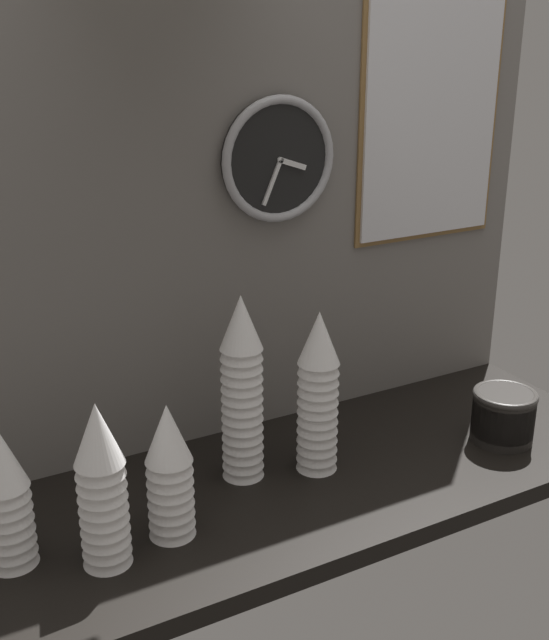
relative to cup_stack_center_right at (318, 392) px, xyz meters
The scene contains 10 objects.
ground_plane 0.21m from the cup_stack_center_right, behind, with size 1.60×0.56×0.04m, color black.
wall_tiled_back 0.44m from the cup_stack_center_right, 106.80° to the left, with size 1.60×0.03×1.05m.
cup_stack_center_right is the anchor object (origin of this frame).
cup_stack_left 0.51m from the cup_stack_center_right, 169.10° to the right, with size 0.09×0.09×0.31m.
cup_stack_center_left 0.37m from the cup_stack_center_right, 168.71° to the right, with size 0.09×0.09×0.27m.
cup_stack_far_left 0.64m from the cup_stack_center_right, behind, with size 0.09×0.09×0.27m.
cup_stack_center 0.16m from the cup_stack_center_right, 161.78° to the left, with size 0.09×0.09×0.40m.
bowl_stack_far_right 0.46m from the cup_stack_center_right, 12.85° to the right, with size 0.15×0.15×0.12m.
wall_clock 0.50m from the cup_stack_center_right, 82.05° to the left, with size 0.27×0.03×0.27m.
menu_board 0.71m from the cup_stack_center_right, 27.77° to the left, with size 0.41×0.01×0.56m.
Camera 1 is at (-0.73, -1.27, 0.91)m, focal length 45.00 mm.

